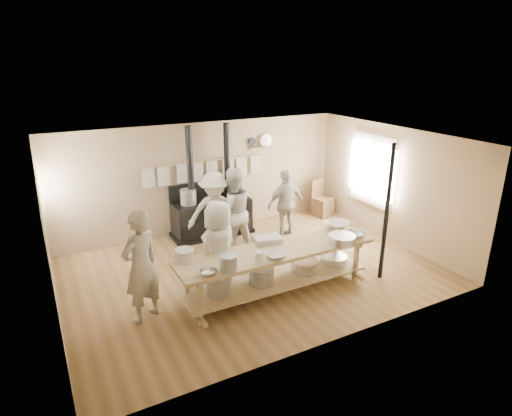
# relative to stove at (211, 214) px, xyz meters

# --- Properties ---
(ground) EXTENTS (7.00, 7.00, 0.00)m
(ground) POSITION_rel_stove_xyz_m (0.01, -2.12, -0.52)
(ground) COLOR brown
(ground) RESTS_ON ground
(room_shell) EXTENTS (7.00, 7.00, 7.00)m
(room_shell) POSITION_rel_stove_xyz_m (0.01, -2.12, 1.10)
(room_shell) COLOR tan
(room_shell) RESTS_ON ground
(window_right) EXTENTS (0.09, 1.50, 1.65)m
(window_right) POSITION_rel_stove_xyz_m (3.48, -1.52, 0.98)
(window_right) COLOR beige
(window_right) RESTS_ON ground
(left_opening) EXTENTS (0.00, 0.90, 0.90)m
(left_opening) POSITION_rel_stove_xyz_m (-3.44, -0.12, 1.08)
(left_opening) COLOR white
(left_opening) RESTS_ON ground
(stove) EXTENTS (1.90, 0.75, 2.60)m
(stove) POSITION_rel_stove_xyz_m (0.00, 0.00, 0.00)
(stove) COLOR black
(stove) RESTS_ON ground
(towel_rail) EXTENTS (3.00, 0.04, 0.47)m
(towel_rail) POSITION_rel_stove_xyz_m (0.01, 0.28, 1.03)
(towel_rail) COLOR tan
(towel_rail) RESTS_ON ground
(back_wall_shelf) EXTENTS (0.63, 0.14, 0.32)m
(back_wall_shelf) POSITION_rel_stove_xyz_m (1.47, 0.32, 1.48)
(back_wall_shelf) COLOR tan
(back_wall_shelf) RESTS_ON ground
(prep_table) EXTENTS (3.60, 0.90, 0.85)m
(prep_table) POSITION_rel_stove_xyz_m (-0.00, -3.02, -0.00)
(prep_table) COLOR tan
(prep_table) RESTS_ON ground
(support_post) EXTENTS (0.08, 0.08, 2.60)m
(support_post) POSITION_rel_stove_xyz_m (2.06, -3.47, 0.78)
(support_post) COLOR black
(support_post) RESTS_ON ground
(cook_far_left) EXTENTS (0.81, 0.71, 1.86)m
(cook_far_left) POSITION_rel_stove_xyz_m (-2.27, -2.73, 0.41)
(cook_far_left) COLOR beige
(cook_far_left) RESTS_ON ground
(cook_left) EXTENTS (0.96, 0.78, 1.89)m
(cook_left) POSITION_rel_stove_xyz_m (0.01, -1.19, 0.42)
(cook_left) COLOR beige
(cook_left) RESTS_ON ground
(cook_center) EXTENTS (0.99, 0.85, 1.72)m
(cook_center) POSITION_rel_stove_xyz_m (-0.87, -2.54, 0.34)
(cook_center) COLOR beige
(cook_center) RESTS_ON ground
(cook_right) EXTENTS (0.95, 0.41, 1.61)m
(cook_right) POSITION_rel_stove_xyz_m (1.49, -0.91, 0.28)
(cook_right) COLOR beige
(cook_right) RESTS_ON ground
(cook_by_window) EXTENTS (1.32, 1.08, 1.77)m
(cook_by_window) POSITION_rel_stove_xyz_m (-0.29, -0.96, 0.37)
(cook_by_window) COLOR beige
(cook_by_window) RESTS_ON ground
(chair) EXTENTS (0.54, 0.54, 0.96)m
(chair) POSITION_rel_stove_xyz_m (3.09, -0.15, -0.24)
(chair) COLOR brown
(chair) RESTS_ON ground
(bowl_white_a) EXTENTS (0.35, 0.35, 0.08)m
(bowl_white_a) POSITION_rel_stove_xyz_m (-0.18, -3.30, 0.37)
(bowl_white_a) COLOR white
(bowl_white_a) RESTS_ON prep_table
(bowl_steel_a) EXTENTS (0.39, 0.39, 0.09)m
(bowl_steel_a) POSITION_rel_stove_xyz_m (-1.39, -3.34, 0.37)
(bowl_steel_a) COLOR silver
(bowl_steel_a) RESTS_ON prep_table
(bowl_white_b) EXTENTS (0.56, 0.56, 0.11)m
(bowl_white_b) POSITION_rel_stove_xyz_m (1.56, -2.69, 0.38)
(bowl_white_b) COLOR white
(bowl_white_b) RESTS_ON prep_table
(bowl_steel_b) EXTENTS (0.44, 0.44, 0.11)m
(bowl_steel_b) POSITION_rel_stove_xyz_m (1.56, -3.27, 0.38)
(bowl_steel_b) COLOR silver
(bowl_steel_b) RESTS_ON prep_table
(roasting_pan) EXTENTS (0.54, 0.41, 0.11)m
(roasting_pan) POSITION_rel_stove_xyz_m (0.01, -2.69, 0.38)
(roasting_pan) COLOR #B2B2B7
(roasting_pan) RESTS_ON prep_table
(mixing_bowl_large) EXTENTS (0.63, 0.63, 0.15)m
(mixing_bowl_large) POSITION_rel_stove_xyz_m (1.16, -3.35, 0.41)
(mixing_bowl_large) COLOR silver
(mixing_bowl_large) RESTS_ON prep_table
(bucket_galv) EXTENTS (0.36, 0.36, 0.26)m
(bucket_galv) POSITION_rel_stove_xyz_m (-1.06, -3.35, 0.46)
(bucket_galv) COLOR gray
(bucket_galv) RESTS_ON prep_table
(deep_bowl_enamel) EXTENTS (0.36, 0.36, 0.19)m
(deep_bowl_enamel) POSITION_rel_stove_xyz_m (-1.54, -2.69, 0.43)
(deep_bowl_enamel) COLOR white
(deep_bowl_enamel) RESTS_ON prep_table
(pitcher) EXTENTS (0.15, 0.15, 0.20)m
(pitcher) POSITION_rel_stove_xyz_m (-0.52, -3.35, 0.43)
(pitcher) COLOR white
(pitcher) RESTS_ON prep_table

